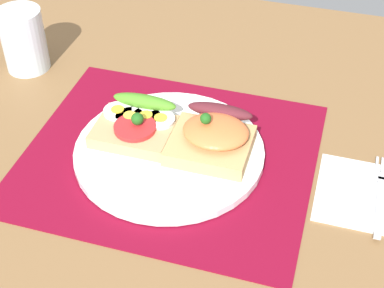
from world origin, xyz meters
The scene contains 8 objects.
ground_plane centered at (0.00, 0.00, -1.60)cm, with size 120.00×90.00×3.20cm, color brown.
placemat centered at (0.00, 0.00, 0.15)cm, with size 36.34×31.73×0.30cm, color maroon.
plate centered at (0.00, 0.00, 0.83)cm, with size 24.05×24.05×1.05cm, color white.
sandwich_egg_tomato centered at (-5.01, 1.87, 2.76)cm, with size 9.91×9.19×3.86cm.
sandwich_salmon centered at (5.23, 1.71, 3.23)cm, with size 10.04×10.25×5.28cm.
napkin centered at (25.53, -0.12, 0.30)cm, with size 13.66×11.47×0.60cm, color white.
fork centered at (26.02, 0.20, 0.76)cm, with size 1.62×13.45×0.32cm.
drinking_glass centered at (-27.10, 13.43, 4.77)cm, with size 6.51×6.51×9.54cm, color silver.
Camera 1 is at (18.34, -51.99, 50.11)cm, focal length 54.66 mm.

